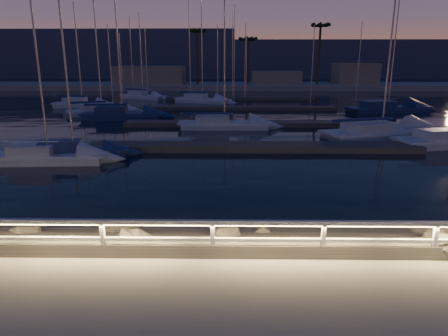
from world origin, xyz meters
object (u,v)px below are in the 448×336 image
(sailboat_i, at_px, (81,104))
(sailboat_j, at_px, (120,114))
(sailboat_c, at_px, (222,123))
(sailboat_m, at_px, (142,96))
(sailboat_b, at_px, (46,156))
(sailboat_l, at_px, (386,108))
(sailboat_a, at_px, (71,152))
(sailboat_e, at_px, (100,111))
(sailboat_n, at_px, (201,99))
(guard_rail, at_px, (284,231))
(sailboat_d, at_px, (379,132))

(sailboat_i, bearing_deg, sailboat_j, -49.87)
(sailboat_c, height_order, sailboat_m, sailboat_c)
(sailboat_b, bearing_deg, sailboat_l, 35.91)
(sailboat_a, distance_m, sailboat_b, 1.44)
(sailboat_c, height_order, sailboat_i, sailboat_c)
(sailboat_e, bearing_deg, sailboat_i, 99.77)
(sailboat_b, height_order, sailboat_n, sailboat_n)
(sailboat_b, height_order, sailboat_j, sailboat_j)
(sailboat_i, bearing_deg, sailboat_l, -3.42)
(sailboat_i, bearing_deg, sailboat_c, -38.09)
(sailboat_a, bearing_deg, sailboat_i, 94.28)
(sailboat_b, height_order, sailboat_i, sailboat_i)
(sailboat_j, height_order, sailboat_l, sailboat_l)
(guard_rail, bearing_deg, sailboat_e, 115.07)
(sailboat_l, xyz_separation_m, sailboat_m, (-31.28, 15.09, -0.01))
(sailboat_b, relative_size, sailboat_l, 0.71)
(sailboat_b, xyz_separation_m, sailboat_d, (22.21, 7.97, 0.05))
(sailboat_d, bearing_deg, sailboat_m, 112.07)
(sailboat_i, bearing_deg, sailboat_a, -68.63)
(sailboat_a, relative_size, sailboat_m, 0.87)
(sailboat_d, distance_m, sailboat_l, 16.99)
(sailboat_j, height_order, sailboat_n, sailboat_j)
(guard_rail, height_order, sailboat_l, sailboat_l)
(sailboat_a, height_order, sailboat_l, sailboat_l)
(sailboat_e, relative_size, sailboat_m, 1.00)
(sailboat_b, bearing_deg, sailboat_n, 74.87)
(guard_rail, relative_size, sailboat_c, 3.25)
(sailboat_i, relative_size, sailboat_j, 0.89)
(sailboat_c, xyz_separation_m, sailboat_m, (-12.70, 26.69, 0.02))
(sailboat_e, xyz_separation_m, sailboat_l, (32.00, 2.95, 0.01))
(guard_rail, distance_m, sailboat_c, 24.75)
(sailboat_j, relative_size, sailboat_l, 0.86)
(sailboat_m, height_order, sailboat_n, sailboat_n)
(sailboat_a, bearing_deg, sailboat_d, 4.24)
(guard_rail, height_order, sailboat_b, sailboat_b)
(sailboat_a, bearing_deg, sailboat_m, 81.23)
(guard_rail, xyz_separation_m, sailboat_c, (-2.16, 24.64, -0.95))
(guard_rail, bearing_deg, sailboat_a, 129.54)
(sailboat_e, height_order, sailboat_l, sailboat_l)
(sailboat_i, xyz_separation_m, sailboat_m, (5.27, 11.23, -0.00))
(sailboat_a, xyz_separation_m, sailboat_d, (21.04, 7.13, 0.05))
(sailboat_a, distance_m, sailboat_d, 22.21)
(sailboat_n, bearing_deg, sailboat_c, -58.27)
(sailboat_n, bearing_deg, sailboat_d, -35.82)
(sailboat_m, bearing_deg, sailboat_a, -61.48)
(sailboat_c, relative_size, sailboat_j, 0.97)
(sailboat_j, xyz_separation_m, sailboat_n, (7.13, 15.67, -0.01))
(sailboat_l, bearing_deg, sailboat_j, 179.98)
(sailboat_m, bearing_deg, sailboat_e, -69.47)
(sailboat_a, xyz_separation_m, sailboat_j, (-1.52, 16.88, 0.05))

